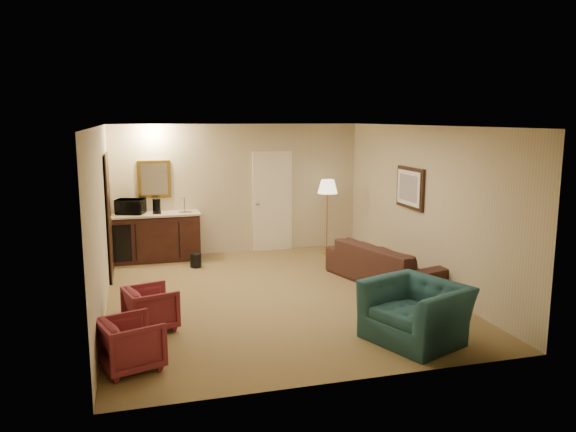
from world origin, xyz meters
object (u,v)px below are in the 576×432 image
object	(u,v)px
wetbar_cabinet	(157,237)
sofa	(387,257)
coffee_table	(356,259)
teal_armchair	(416,302)
rose_chair_far	(131,341)
floor_lamp	(327,216)
microwave	(130,205)
coffee_maker	(157,206)
waste_bin	(196,260)
rose_chair_near	(151,306)

from	to	relation	value
wetbar_cabinet	sofa	size ratio (longest dim) A/B	0.73
sofa	coffee_table	bearing A→B (deg)	-3.48
teal_armchair	wetbar_cabinet	bearing A→B (deg)	-171.42
coffee_table	wetbar_cabinet	bearing A→B (deg)	153.18
rose_chair_far	wetbar_cabinet	bearing A→B (deg)	-24.47
sofa	floor_lamp	world-z (taller)	floor_lamp
sofa	microwave	xyz separation A→B (m)	(-4.07, 2.62, 0.66)
wetbar_cabinet	coffee_maker	world-z (taller)	coffee_maker
coffee_table	waste_bin	world-z (taller)	coffee_table
wetbar_cabinet	teal_armchair	world-z (taller)	teal_armchair
rose_chair_near	coffee_table	xyz separation A→B (m)	(3.65, 1.94, -0.10)
wetbar_cabinet	sofa	bearing A→B (deg)	-35.56
waste_bin	microwave	distance (m)	1.66
teal_armchair	rose_chair_far	size ratio (longest dim) A/B	1.77
coffee_table	floor_lamp	size ratio (longest dim) A/B	0.48
sofa	coffee_table	world-z (taller)	sofa
rose_chair_near	waste_bin	xyz separation A→B (m)	(0.90, 2.94, -0.18)
wetbar_cabinet	sofa	world-z (taller)	wetbar_cabinet
coffee_maker	waste_bin	bearing A→B (deg)	-38.61
waste_bin	teal_armchair	bearing A→B (deg)	-62.06
sofa	coffee_maker	xyz separation A→B (m)	(-3.59, 2.53, 0.62)
sofa	teal_armchair	world-z (taller)	teal_armchair
teal_armchair	coffee_maker	world-z (taller)	coffee_maker
teal_armchair	coffee_table	size ratio (longest dim) A/B	1.55
microwave	rose_chair_far	bearing A→B (deg)	-71.11
wetbar_cabinet	rose_chair_far	world-z (taller)	wetbar_cabinet
sofa	coffee_maker	size ratio (longest dim) A/B	7.90
rose_chair_far	coffee_table	world-z (taller)	rose_chair_far
waste_bin	microwave	bearing A→B (deg)	145.36
rose_chair_near	sofa	bearing A→B (deg)	-89.74
teal_armchair	waste_bin	distance (m)	4.77
coffee_table	sofa	bearing A→B (deg)	-76.97
wetbar_cabinet	waste_bin	xyz separation A→B (m)	(0.65, -0.72, -0.33)
teal_armchair	rose_chair_near	world-z (taller)	teal_armchair
teal_armchair	waste_bin	bearing A→B (deg)	-173.80
rose_chair_near	rose_chair_far	world-z (taller)	rose_chair_far
teal_armchair	coffee_table	distance (m)	3.26
floor_lamp	coffee_maker	world-z (taller)	floor_lamp
floor_lamp	waste_bin	distance (m)	2.80
teal_armchair	floor_lamp	xyz separation A→B (m)	(0.47, 4.60, 0.27)
wetbar_cabinet	coffee_maker	distance (m)	0.60
teal_armchair	microwave	distance (m)	6.02
rose_chair_near	coffee_maker	world-z (taller)	coffee_maker
rose_chair_near	coffee_table	world-z (taller)	rose_chair_near
coffee_table	microwave	bearing A→B (deg)	155.40
teal_armchair	rose_chair_near	size ratio (longest dim) A/B	1.80
wetbar_cabinet	coffee_table	distance (m)	3.82
rose_chair_far	rose_chair_near	bearing A→B (deg)	-30.83
rose_chair_near	floor_lamp	bearing A→B (deg)	-62.64
waste_bin	coffee_maker	xyz separation A→B (m)	(-0.64, 0.68, 0.93)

